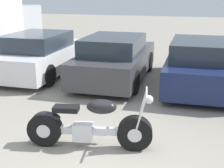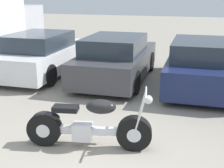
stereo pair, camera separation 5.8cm
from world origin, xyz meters
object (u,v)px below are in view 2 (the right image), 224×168
Objects in this scene: motorcycle at (87,126)px; parked_car_dark_grey at (116,59)px; parked_car_white at (43,54)px; parked_car_navy at (201,65)px.

parked_car_dark_grey reaches higher than motorcycle.
parked_car_white is 5.04m from parked_car_navy.
parked_car_white is 1.00× the size of parked_car_dark_grey.
parked_car_white reaches higher than motorcycle.
parked_car_white is (-3.14, 4.40, 0.25)m from motorcycle.
motorcycle is 4.41m from parked_car_dark_grey.
parked_car_navy is at bearing -2.10° from parked_car_dark_grey.
parked_car_white and parked_car_dark_grey have the same top height.
motorcycle is at bearing -81.85° from parked_car_dark_grey.
parked_car_navy is (1.90, 4.26, 0.25)m from motorcycle.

